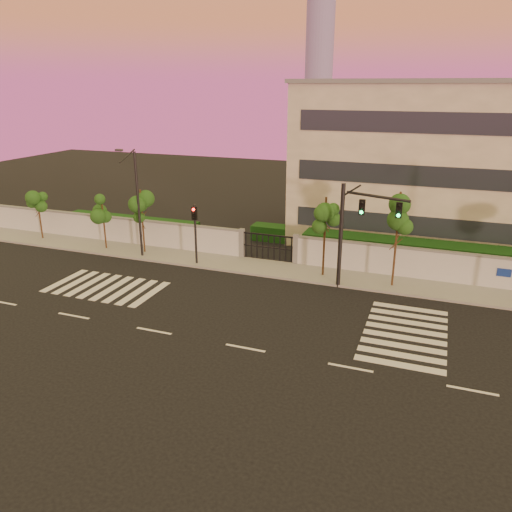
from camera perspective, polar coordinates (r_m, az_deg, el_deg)
name	(u,v)px	position (r m, az deg, el deg)	size (l,w,h in m)	color
ground	(245,348)	(24.10, -1.22, -10.48)	(120.00, 120.00, 0.00)	black
sidewalk	(304,273)	(33.14, 5.46, -1.92)	(60.00, 3.00, 0.15)	gray
perimeter_wall	(311,252)	(34.16, 6.34, 0.46)	(60.00, 0.36, 2.20)	#BABDC2
hedge_row	(335,246)	(36.56, 9.01, 1.18)	(41.00, 4.25, 1.80)	#103811
institutional_building	(459,163)	(41.88, 22.20, 9.79)	(24.40, 12.40, 12.25)	#B3AB97
road_markings	(244,311)	(27.72, -1.41, -6.32)	(57.00, 7.62, 0.02)	silver
street_tree_a	(38,204)	(43.10, -23.62, 5.42)	(1.43, 1.14, 3.95)	#382314
street_tree_b	(103,210)	(38.65, -17.09, 5.01)	(1.48, 1.18, 4.17)	#382314
street_tree_c	(142,207)	(36.96, -12.92, 5.48)	(1.57, 1.25, 4.79)	#382314
street_tree_d	(326,219)	(31.61, 7.97, 4.21)	(1.63, 1.30, 5.29)	#382314
street_tree_e	(399,218)	(30.64, 15.99, 4.16)	(1.62, 1.29, 5.98)	#382314
traffic_signal_main	(355,224)	(29.95, 11.26, 3.57)	(3.99, 1.49, 6.45)	black
traffic_signal_secondary	(195,227)	(34.03, -6.97, 3.27)	(0.33, 0.33, 4.27)	black
streetlight_west	(137,200)	(35.85, -13.48, 6.28)	(0.47, 1.91, 7.93)	black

